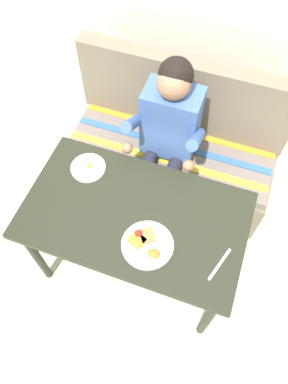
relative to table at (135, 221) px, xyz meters
name	(u,v)px	position (x,y,z in m)	size (l,w,h in m)	color
ground_plane	(137,262)	(0.00, 0.00, -0.65)	(8.00, 8.00, 0.00)	beige
table	(135,221)	(0.00, 0.00, 0.00)	(1.20, 0.70, 0.73)	black
couch	(172,152)	(0.00, 0.76, -0.32)	(1.44, 0.56, 1.00)	#726653
person	(167,132)	(-0.01, 0.59, 0.09)	(0.45, 0.61, 1.21)	#4162A4
plate_breakfast	(147,244)	(0.12, -0.15, 0.09)	(0.27, 0.27, 0.05)	white
plate_eggs	(88,168)	(-0.35, 0.19, 0.09)	(0.20, 0.20, 0.04)	white
knife	(220,264)	(0.49, -0.12, 0.08)	(0.01, 0.20, 0.01)	silver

